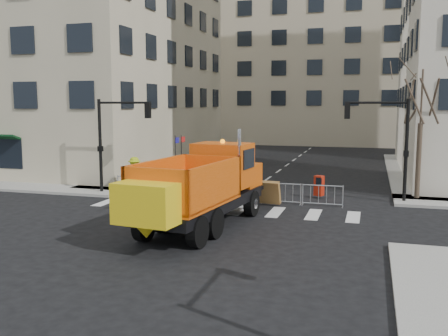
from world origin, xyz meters
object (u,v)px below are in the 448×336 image
(cop_b, at_px, (247,188))
(newspaper_box, at_px, (319,186))
(cop_a, at_px, (237,185))
(cop_c, at_px, (221,188))
(worker, at_px, (135,174))
(plow_truck, at_px, (200,185))

(cop_b, relative_size, newspaper_box, 1.54)
(cop_a, bearing_deg, cop_c, 59.14)
(cop_a, bearing_deg, worker, -22.33)
(cop_a, distance_m, worker, 6.59)
(plow_truck, relative_size, cop_a, 5.44)
(plow_truck, height_order, cop_a, plow_truck)
(cop_a, relative_size, cop_c, 0.96)
(plow_truck, relative_size, worker, 5.53)
(cop_c, distance_m, worker, 6.53)
(worker, relative_size, newspaper_box, 1.77)
(cop_a, xyz_separation_m, cop_b, (0.52, 0.00, -0.14))
(cop_a, xyz_separation_m, worker, (-6.47, 1.25, 0.13))
(cop_b, relative_size, cop_c, 0.82)
(plow_truck, distance_m, worker, 9.29)
(newspaper_box, bearing_deg, cop_c, -114.81)
(cop_c, relative_size, newspaper_box, 1.87)
(plow_truck, height_order, worker, plow_truck)
(cop_a, distance_m, newspaper_box, 4.74)
(cop_c, height_order, newspaper_box, cop_c)
(plow_truck, bearing_deg, newspaper_box, -19.42)
(plow_truck, xyz_separation_m, worker, (-6.37, 6.72, -0.69))
(plow_truck, relative_size, cop_c, 5.24)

